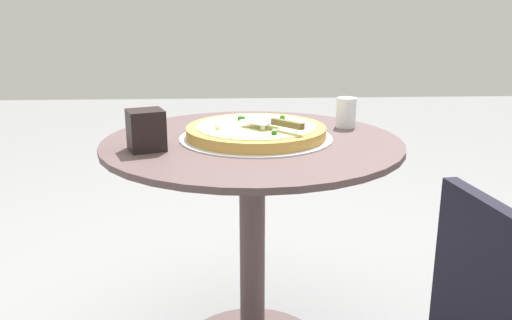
{
  "coord_description": "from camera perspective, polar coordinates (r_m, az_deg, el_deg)",
  "views": [
    {
      "loc": [
        -0.07,
        -1.57,
        1.11
      ],
      "look_at": [
        0.01,
        0.02,
        0.65
      ],
      "focal_mm": 38.43,
      "sensor_mm": 36.0,
      "label": 1
    }
  ],
  "objects": [
    {
      "name": "pizza_on_tray",
      "position": [
        1.63,
        -0.0,
        2.93
      ],
      "size": [
        0.46,
        0.46,
        0.05
      ],
      "color": "silver",
      "rests_on": "patio_table"
    },
    {
      "name": "patio_table",
      "position": [
        1.67,
        -0.39,
        -4.52
      ],
      "size": [
        0.88,
        0.88,
        0.72
      ],
      "color": "#554243",
      "rests_on": "ground"
    },
    {
      "name": "drinking_cup",
      "position": [
        1.8,
        9.35,
        4.9
      ],
      "size": [
        0.06,
        0.06,
        0.1
      ],
      "primitive_type": "cylinder",
      "color": "white",
      "rests_on": "patio_table"
    },
    {
      "name": "pizza_server",
      "position": [
        1.57,
        1.92,
        3.93
      ],
      "size": [
        0.18,
        0.19,
        0.02
      ],
      "color": "silver",
      "rests_on": "pizza_on_tray"
    },
    {
      "name": "napkin_dispenser",
      "position": [
        1.52,
        -11.37,
        3.07
      ],
      "size": [
        0.12,
        0.12,
        0.11
      ],
      "primitive_type": "cube",
      "rotation": [
        0.0,
        0.0,
        0.35
      ],
      "color": "black",
      "rests_on": "patio_table"
    }
  ]
}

